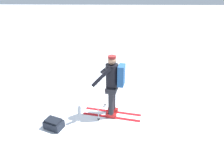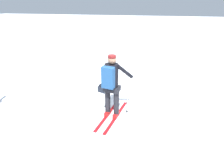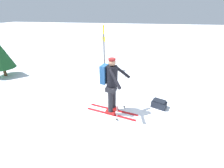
{
  "view_description": "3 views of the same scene",
  "coord_description": "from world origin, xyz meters",
  "views": [
    {
      "loc": [
        -4.64,
        -0.55,
        3.22
      ],
      "look_at": [
        -0.58,
        -0.4,
        1.02
      ],
      "focal_mm": 28.0,
      "sensor_mm": 36.0,
      "label": 1
    },
    {
      "loc": [
        0.32,
        -4.48,
        2.99
      ],
      "look_at": [
        -0.58,
        -0.4,
        1.02
      ],
      "focal_mm": 28.0,
      "sensor_mm": 36.0,
      "label": 2
    },
    {
      "loc": [
        3.32,
        0.43,
        2.96
      ],
      "look_at": [
        -0.58,
        -0.4,
        1.02
      ],
      "focal_mm": 24.0,
      "sensor_mm": 36.0,
      "label": 3
    }
  ],
  "objects": [
    {
      "name": "skier",
      "position": [
        -0.59,
        -0.42,
        1.04
      ],
      "size": [
        0.92,
        1.7,
        1.8
      ],
      "color": "red",
      "rests_on": "ground_plane"
    },
    {
      "name": "ground_plane",
      "position": [
        0.0,
        0.0,
        0.0
      ],
      "size": [
        80.0,
        80.0,
        0.0
      ],
      "primitive_type": "plane",
      "color": "white"
    },
    {
      "name": "dropped_backpack",
      "position": [
        -1.19,
        1.1,
        0.13
      ],
      "size": [
        0.46,
        0.55,
        0.27
      ],
      "color": "black",
      "rests_on": "ground_plane"
    }
  ]
}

